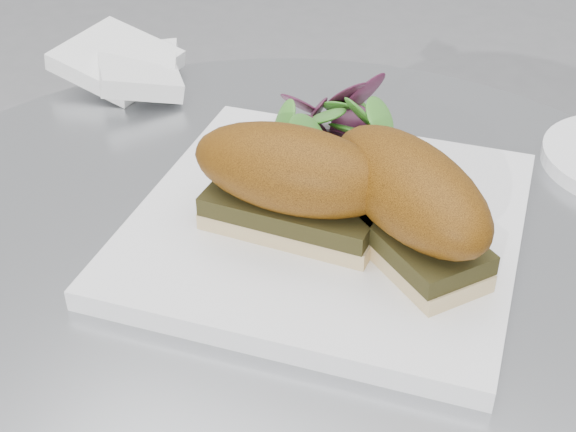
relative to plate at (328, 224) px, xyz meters
name	(u,v)px	position (x,y,z in m)	size (l,w,h in m)	color
plate	(328,224)	(0.00, 0.00, 0.00)	(0.28, 0.28, 0.02)	white
sandwich_left	(292,180)	(-0.02, -0.03, 0.05)	(0.15, 0.07, 0.08)	#CBBF7F
sandwich_right	(408,199)	(0.06, -0.02, 0.05)	(0.16, 0.14, 0.08)	#CBBF7F
salad	(332,127)	(-0.03, 0.08, 0.03)	(0.11, 0.11, 0.05)	#479531
napkin	(129,79)	(-0.27, 0.14, 0.00)	(0.13, 0.13, 0.02)	white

